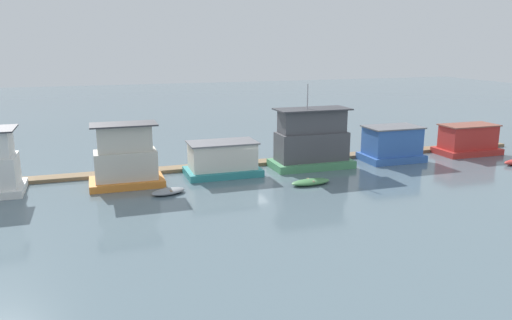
% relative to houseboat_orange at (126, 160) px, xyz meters
% --- Properties ---
extents(ground_plane, '(200.00, 200.00, 0.00)m').
position_rel_houseboat_orange_xyz_m(ground_plane, '(10.73, 0.53, -2.12)').
color(ground_plane, slate).
extents(dock_walkway, '(59.60, 1.58, 0.30)m').
position_rel_houseboat_orange_xyz_m(dock_walkway, '(10.73, 3.49, -1.97)').
color(dock_walkway, '#846B4C').
rests_on(dock_walkway, ground_plane).
extents(houseboat_orange, '(5.76, 3.45, 5.00)m').
position_rel_houseboat_orange_xyz_m(houseboat_orange, '(0.00, 0.00, 0.00)').
color(houseboat_orange, orange).
rests_on(houseboat_orange, ground_plane).
extents(houseboat_teal, '(6.37, 3.79, 2.91)m').
position_rel_houseboat_orange_xyz_m(houseboat_teal, '(8.10, 0.79, -0.76)').
color(houseboat_teal, teal).
rests_on(houseboat_teal, ground_plane).
extents(houseboat_green, '(7.40, 3.62, 7.63)m').
position_rel_houseboat_orange_xyz_m(houseboat_green, '(16.51, 0.90, 0.27)').
color(houseboat_green, '#4C9360').
rests_on(houseboat_green, ground_plane).
extents(houseboat_blue, '(5.67, 3.77, 3.35)m').
position_rel_houseboat_orange_xyz_m(houseboat_blue, '(24.96, 0.87, -0.54)').
color(houseboat_blue, '#3866B7').
rests_on(houseboat_blue, ground_plane).
extents(houseboat_red, '(6.30, 3.52, 3.04)m').
position_rel_houseboat_orange_xyz_m(houseboat_red, '(34.07, 1.07, -0.71)').
color(houseboat_red, red).
rests_on(houseboat_red, ground_plane).
extents(dinghy_grey, '(2.97, 2.13, 0.39)m').
position_rel_houseboat_orange_xyz_m(dinghy_grey, '(2.80, -3.37, -1.92)').
color(dinghy_grey, gray).
rests_on(dinghy_grey, ground_plane).
extents(dinghy_green, '(3.50, 1.63, 0.45)m').
position_rel_houseboat_orange_xyz_m(dinghy_green, '(14.06, -4.42, -1.89)').
color(dinghy_green, '#47844C').
rests_on(dinghy_green, ground_plane).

